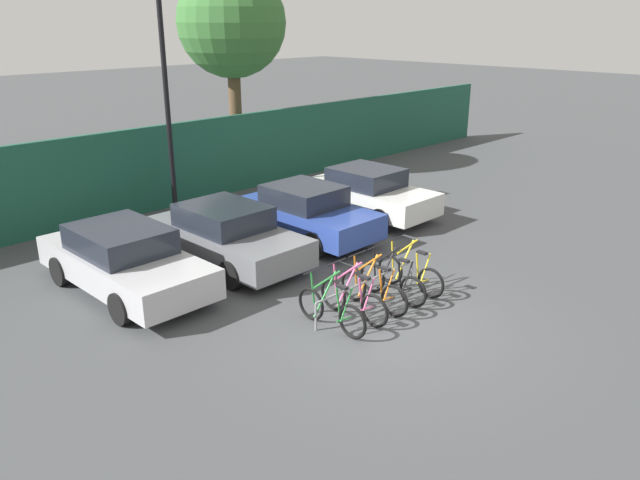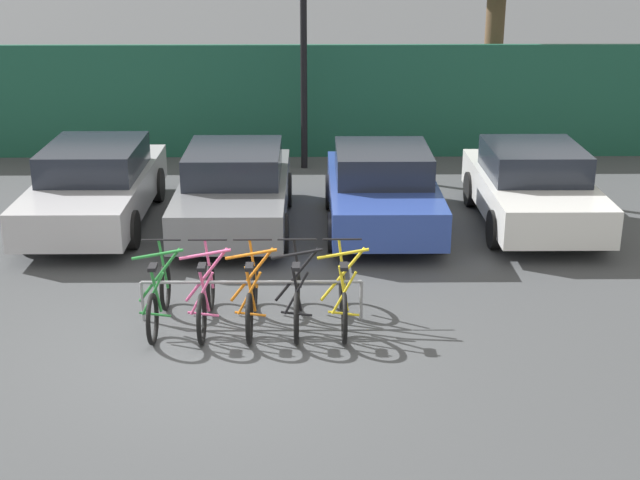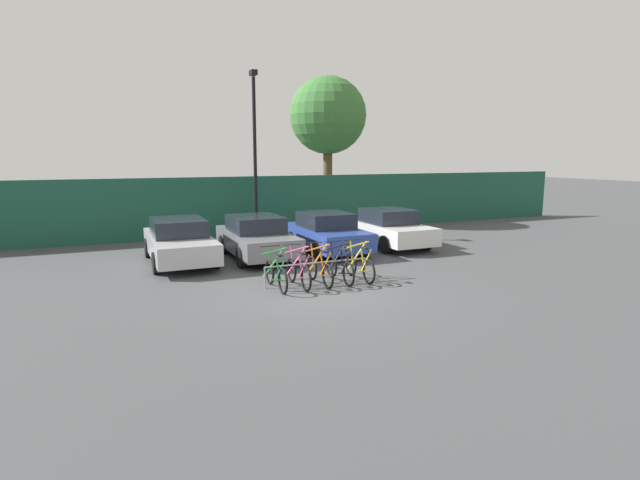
{
  "view_description": "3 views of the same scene",
  "coord_description": "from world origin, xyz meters",
  "views": [
    {
      "loc": [
        -8.43,
        -6.6,
        5.47
      ],
      "look_at": [
        0.95,
        2.63,
        0.75
      ],
      "focal_mm": 35.0,
      "sensor_mm": 36.0,
      "label": 1
    },
    {
      "loc": [
        1.1,
        -10.18,
        5.03
      ],
      "look_at": [
        1.22,
        1.62,
        0.8
      ],
      "focal_mm": 50.0,
      "sensor_mm": 36.0,
      "label": 2
    },
    {
      "loc": [
        -4.84,
        -11.26,
        3.37
      ],
      "look_at": [
        0.6,
        1.16,
        1.07
      ],
      "focal_mm": 28.0,
      "sensor_mm": 36.0,
      "label": 3
    }
  ],
  "objects": [
    {
      "name": "bicycle_yellow",
      "position": [
        1.51,
        0.53,
        0.38
      ],
      "size": [
        0.68,
        1.71,
        1.05
      ],
      "rotation": [
        0.0,
        0.0,
        0.04
      ],
      "color": "black",
      "rests_on": "ground"
    },
    {
      "name": "car_silver",
      "position": [
        -2.68,
        4.8,
        0.69
      ],
      "size": [
        1.91,
        4.49,
        1.4
      ],
      "color": "#B7B7BC",
      "rests_on": "ground"
    },
    {
      "name": "bicycle_pink",
      "position": [
        -0.28,
        0.53,
        0.38
      ],
      "size": [
        0.68,
        1.71,
        1.05
      ],
      "rotation": [
        0.0,
        0.0,
        -0.01
      ],
      "color": "black",
      "rests_on": "ground"
    },
    {
      "name": "bicycle_green",
      "position": [
        -0.9,
        0.53,
        0.38
      ],
      "size": [
        0.68,
        1.71,
        1.05
      ],
      "rotation": [
        0.0,
        0.0,
        0.0
      ],
      "color": "black",
      "rests_on": "ground"
    },
    {
      "name": "bicycle_orange",
      "position": [
        0.31,
        0.53,
        0.38
      ],
      "size": [
        0.68,
        1.71,
        1.05
      ],
      "rotation": [
        0.0,
        0.0,
        -0.07
      ],
      "color": "black",
      "rests_on": "ground"
    },
    {
      "name": "ground_plane",
      "position": [
        0.0,
        0.0,
        0.0
      ],
      "size": [
        120.0,
        120.0,
        0.0
      ],
      "primitive_type": "plane",
      "color": "#424447"
    },
    {
      "name": "car_grey",
      "position": [
        -0.22,
        4.53,
        0.69
      ],
      "size": [
        1.91,
        4.21,
        1.4
      ],
      "color": "slate",
      "rests_on": "ground"
    },
    {
      "name": "hoarding_wall",
      "position": [
        0.0,
        9.5,
        1.25
      ],
      "size": [
        36.0,
        0.16,
        2.5
      ],
      "primitive_type": "cube",
      "color": "#19513D",
      "rests_on": "ground"
    },
    {
      "name": "car_blue",
      "position": [
        2.32,
        4.48,
        0.69
      ],
      "size": [
        1.91,
        3.94,
        1.4
      ],
      "color": "#2D479E",
      "rests_on": "ground"
    },
    {
      "name": "bike_rack",
      "position": [
        0.31,
        0.68,
        0.47
      ],
      "size": [
        2.95,
        0.04,
        0.57
      ],
      "color": "gray",
      "rests_on": "ground"
    },
    {
      "name": "car_white",
      "position": [
        4.94,
        4.61,
        0.69
      ],
      "size": [
        1.91,
        4.0,
        1.4
      ],
      "color": "silver",
      "rests_on": "ground"
    },
    {
      "name": "bicycle_black",
      "position": [
        0.91,
        0.53,
        0.38
      ],
      "size": [
        0.68,
        1.71,
        1.05
      ],
      "rotation": [
        0.0,
        0.0,
        0.03
      ],
      "color": "black",
      "rests_on": "ground"
    }
  ]
}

